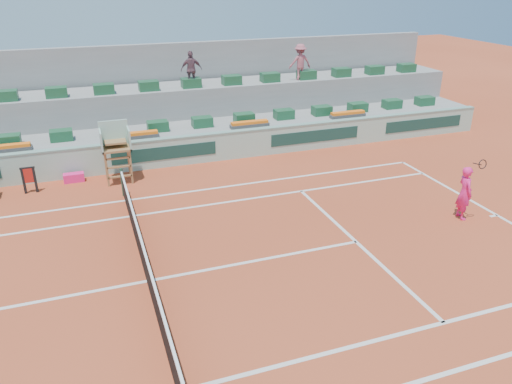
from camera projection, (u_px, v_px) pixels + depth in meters
ground at (147, 281)px, 13.44m from camera, size 90.00×90.00×0.00m
seating_tier_lower at (111, 143)px, 22.42m from camera, size 36.00×4.00×1.20m
seating_tier_upper at (107, 118)px, 23.51m from camera, size 36.00×2.40×2.60m
stadium_back_wall at (102, 92)px, 24.53m from camera, size 36.00×0.40×4.40m
player_bag at (74, 178)px, 19.74m from camera, size 0.78×0.35×0.35m
spectator_mid at (191, 69)px, 23.31m from camera, size 1.01×0.46×1.70m
spectator_right at (300, 62)px, 25.02m from camera, size 1.15×0.67×1.77m
court_lines at (147, 281)px, 13.44m from camera, size 23.89×11.09×0.01m
tennis_net at (146, 265)px, 13.23m from camera, size 0.10×11.97×1.10m
advertising_hoarding at (116, 158)px, 20.52m from camera, size 36.00×0.34×1.26m
umpire_chair at (116, 144)px, 19.28m from camera, size 1.10×0.90×2.40m
seat_row_lower at (111, 131)px, 21.31m from camera, size 32.90×0.60×0.44m
seat_row_upper at (104, 89)px, 22.38m from camera, size 32.90×0.60×0.44m
flower_planters at (75, 142)px, 20.20m from camera, size 26.80×0.36×0.28m
towel_rack at (29, 178)px, 18.58m from camera, size 0.52×0.09×1.03m
tennis_player at (465, 193)px, 16.55m from camera, size 0.57×0.93×2.28m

